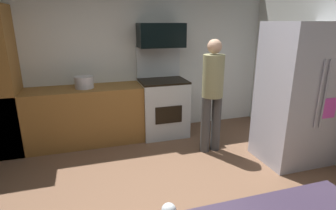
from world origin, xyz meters
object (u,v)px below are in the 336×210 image
oven_range (163,105)px  refrigerator (298,95)px  person_cook (212,91)px  microwave (161,35)px  stock_pot (84,82)px

oven_range → refrigerator: refrigerator is taller
oven_range → person_cook: person_cook is taller
microwave → person_cook: microwave is taller
refrigerator → person_cook: bearing=150.5°
microwave → person_cook: 1.28m
person_cook → stock_pot: (-1.74, 0.84, 0.06)m
refrigerator → person_cook: (-0.99, 0.56, -0.01)m
microwave → refrigerator: 2.22m
microwave → person_cook: bearing=-61.8°
oven_range → refrigerator: (1.49, -1.40, 0.43)m
microwave → refrigerator: (1.49, -1.48, -0.72)m
stock_pot → microwave: bearing=3.7°
oven_range → person_cook: size_ratio=0.89×
oven_range → microwave: 1.15m
oven_range → microwave: size_ratio=1.99×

